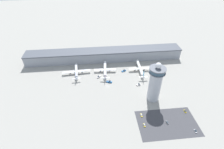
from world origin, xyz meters
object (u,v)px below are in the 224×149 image
object	(u,v)px
service_truck_baggage	(124,71)
car_black_suv	(144,125)
car_navy_sedan	(141,115)
airplane_gate_bravo	(105,70)
airplane_gate_charlie	(140,69)
car_yellow_taxi	(185,111)
control_tower	(155,83)
service_truck_water	(99,77)
car_red_hatchback	(195,131)
service_truck_catering	(139,85)
service_truck_fuel	(109,82)
airplane_gate_alpha	(76,71)
car_green_van	(167,122)

from	to	relation	value
service_truck_baggage	car_black_suv	xyz separation A→B (m)	(6.05, -101.13, -0.26)
service_truck_baggage	car_navy_sedan	size ratio (longest dim) A/B	1.56
airplane_gate_bravo	car_black_suv	bearing A→B (deg)	-71.25
airplane_gate_charlie	car_navy_sedan	world-z (taller)	airplane_gate_charlie
airplane_gate_bravo	car_yellow_taxi	xyz separation A→B (m)	(86.19, -87.58, -3.88)
control_tower	service_truck_water	xyz separation A→B (m)	(-64.91, 50.29, -24.02)
control_tower	car_red_hatchback	distance (m)	64.83
car_red_hatchback	car_navy_sedan	bearing A→B (deg)	152.52
service_truck_baggage	airplane_gate_charlie	bearing A→B (deg)	-4.74
airplane_gate_bravo	car_black_suv	distance (m)	107.58
service_truck_catering	service_truck_fuel	world-z (taller)	service_truck_fuel
car_yellow_taxi	airplane_gate_alpha	bearing A→B (deg)	145.86
service_truck_catering	car_navy_sedan	bearing A→B (deg)	-99.53
service_truck_fuel	car_red_hatchback	size ratio (longest dim) A/B	2.02
control_tower	car_green_van	world-z (taller)	control_tower
car_black_suv	car_red_hatchback	bearing A→B (deg)	-14.03
service_truck_baggage	car_black_suv	bearing A→B (deg)	-86.58
control_tower	car_red_hatchback	size ratio (longest dim) A/B	12.84
airplane_gate_alpha	service_truck_baggage	distance (m)	71.29
control_tower	car_navy_sedan	world-z (taller)	control_tower
control_tower	car_navy_sedan	size ratio (longest dim) A/B	11.13
service_truck_catering	service_truck_fuel	bearing A→B (deg)	165.39
service_truck_baggage	car_yellow_taxi	world-z (taller)	service_truck_baggage
car_green_van	car_yellow_taxi	xyz separation A→B (m)	(26.22, 13.33, -0.02)
control_tower	airplane_gate_charlie	distance (m)	63.14
control_tower	service_truck_baggage	size ratio (longest dim) A/B	7.11
car_green_van	car_black_suv	world-z (taller)	car_black_suv
airplane_gate_charlie	service_truck_baggage	size ratio (longest dim) A/B	6.10
airplane_gate_alpha	car_yellow_taxi	xyz separation A→B (m)	(128.87, -87.38, -3.99)
service_truck_catering	car_green_van	xyz separation A→B (m)	(16.45, -65.58, -0.37)
service_truck_baggage	car_black_suv	size ratio (longest dim) A/B	1.68
control_tower	car_yellow_taxi	world-z (taller)	control_tower
service_truck_fuel	car_green_van	xyz separation A→B (m)	(55.93, -75.87, -0.50)
car_green_van	car_red_hatchback	bearing A→B (deg)	-28.28
car_green_van	car_navy_sedan	size ratio (longest dim) A/B	1.01
airplane_gate_alpha	car_yellow_taxi	size ratio (longest dim) A/B	9.16
airplane_gate_charlie	car_red_hatchback	distance (m)	116.34
service_truck_water	car_red_hatchback	distance (m)	139.63
car_yellow_taxi	car_navy_sedan	bearing A→B (deg)	-179.32
service_truck_catering	service_truck_baggage	bearing A→B (deg)	113.42
airplane_gate_charlie	car_black_suv	size ratio (longest dim) A/B	10.27
service_truck_fuel	service_truck_baggage	distance (m)	34.54
control_tower	airplane_gate_alpha	bearing A→B (deg)	147.48
airplane_gate_bravo	service_truck_water	xyz separation A→B (m)	(-9.94, -12.17, -3.47)
service_truck_catering	airplane_gate_charlie	bearing A→B (deg)	73.85
car_black_suv	car_yellow_taxi	world-z (taller)	car_black_suv
car_navy_sedan	service_truck_baggage	bearing A→B (deg)	94.01
airplane_gate_bravo	service_truck_water	size ratio (longest dim) A/B	6.52
service_truck_baggage	car_black_suv	world-z (taller)	service_truck_baggage
airplane_gate_charlie	service_truck_catering	bearing A→B (deg)	-106.15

